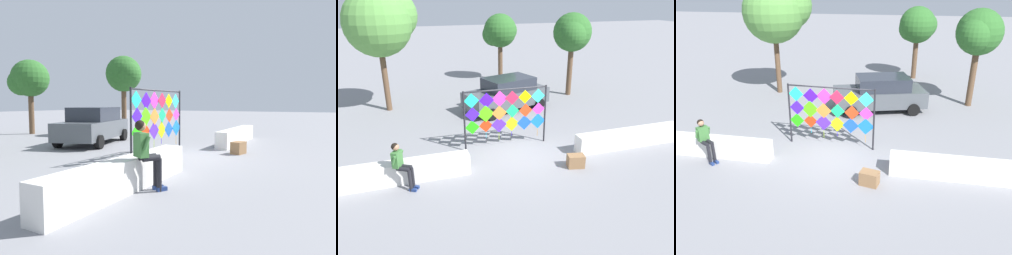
# 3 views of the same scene
# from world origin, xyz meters

# --- Properties ---
(ground) EXTENTS (120.00, 120.00, 0.00)m
(ground) POSITION_xyz_m (0.00, 0.00, 0.00)
(ground) COLOR gray
(plaza_ledge_left) EXTENTS (4.72, 0.53, 0.73)m
(plaza_ledge_left) POSITION_xyz_m (-4.49, -0.59, 0.36)
(plaza_ledge_left) COLOR silver
(plaza_ledge_left) RESTS_ON ground
(plaza_ledge_right) EXTENTS (4.72, 0.53, 0.73)m
(plaza_ledge_right) POSITION_xyz_m (4.49, -0.59, 0.36)
(plaza_ledge_right) COLOR silver
(plaza_ledge_right) RESTS_ON ground
(kite_display_rack) EXTENTS (3.38, 0.17, 2.43)m
(kite_display_rack) POSITION_xyz_m (-0.26, 0.99, 1.51)
(kite_display_rack) COLOR #232328
(kite_display_rack) RESTS_ON ground
(seated_vendor) EXTENTS (0.76, 0.67, 1.57)m
(seated_vendor) POSITION_xyz_m (-4.34, -1.04, 0.93)
(seated_vendor) COLOR black
(seated_vendor) RESTS_ON ground
(parked_car) EXTENTS (4.82, 3.12, 1.73)m
(parked_car) POSITION_xyz_m (1.24, 5.39, 0.88)
(parked_car) COLOR #4C5156
(parked_car) RESTS_ON ground
(cardboard_box_large) EXTENTS (0.66, 0.51, 0.46)m
(cardboard_box_large) POSITION_xyz_m (1.55, -1.48, 0.23)
(cardboard_box_large) COLOR olive
(cardboard_box_large) RESTS_ON ground
(tree_palm_like) EXTENTS (3.62, 3.39, 6.13)m
(tree_palm_like) POSITION_xyz_m (-4.58, 7.40, 4.56)
(tree_palm_like) COLOR brown
(tree_palm_like) RESTS_ON ground
(tree_broadleaf) EXTENTS (2.42, 2.28, 4.60)m
(tree_broadleaf) POSITION_xyz_m (2.92, 12.03, 3.38)
(tree_broadleaf) COLOR brown
(tree_broadleaf) RESTS_ON ground
(tree_far_right) EXTENTS (2.24, 2.44, 4.85)m
(tree_far_right) POSITION_xyz_m (5.73, 6.85, 3.73)
(tree_far_right) COLOR brown
(tree_far_right) RESTS_ON ground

